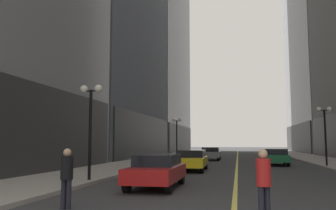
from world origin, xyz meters
TOP-DOWN VIEW (x-y plane):
  - ground_plane at (0.00, 35.00)m, footprint 200.00×200.00m
  - sidewalk_left at (-8.25, 35.00)m, footprint 4.50×78.00m
  - sidewalk_right at (8.25, 35.00)m, footprint 4.50×78.00m
  - lane_centre_stripe at (0.00, 35.00)m, footprint 0.16×70.00m
  - building_right_far at (16.58, 60.00)m, footprint 12.35×26.00m
  - car_red at (-3.08, 8.22)m, footprint 1.80×4.18m
  - car_yellow at (-2.82, 16.98)m, footprint 1.90×4.72m
  - car_green at (3.06, 23.76)m, footprint 2.04×4.72m
  - car_grey at (-2.67, 30.87)m, footprint 1.94×4.19m
  - pedestrian_in_red_jacket at (0.71, 2.91)m, footprint 0.47×0.47m
  - pedestrian_in_black_coat at (-4.49, 3.39)m, footprint 0.35×0.35m
  - street_lamp_left_near at (-6.40, 9.16)m, footprint 1.06×0.36m
  - street_lamp_left_far at (-6.40, 31.74)m, footprint 1.06×0.36m
  - street_lamp_right_mid at (6.40, 21.67)m, footprint 1.06×0.36m

SIDE VIEW (x-z plane):
  - ground_plane at x=0.00m, z-range 0.00..0.00m
  - lane_centre_stripe at x=0.00m, z-range 0.00..0.01m
  - sidewalk_left at x=-8.25m, z-range 0.00..0.15m
  - sidewalk_right at x=8.25m, z-range 0.00..0.15m
  - car_red at x=-3.08m, z-range 0.06..1.38m
  - car_grey at x=-2.67m, z-range 0.06..1.38m
  - car_yellow at x=-2.82m, z-range 0.06..1.38m
  - car_green at x=3.06m, z-range 0.06..1.38m
  - pedestrian_in_black_coat at x=-4.49m, z-range 0.13..1.77m
  - pedestrian_in_red_jacket at x=0.71m, z-range 0.13..1.78m
  - street_lamp_left_near at x=-6.40m, z-range 1.04..5.47m
  - street_lamp_left_far at x=-6.40m, z-range 1.04..5.47m
  - street_lamp_right_mid at x=6.40m, z-range 1.04..5.47m
  - building_right_far at x=16.58m, z-range -0.09..48.11m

